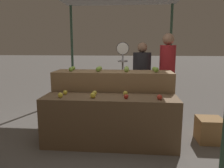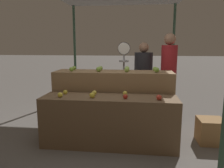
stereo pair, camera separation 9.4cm
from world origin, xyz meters
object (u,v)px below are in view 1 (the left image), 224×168
Objects in this scene: person_vendor_at_scale at (142,75)px; person_customer_left at (167,70)px; produce_scale at (123,65)px; wooden_crate_side at (209,130)px.

person_vendor_at_scale is 0.57m from person_customer_left.
produce_scale is 4.11× the size of wooden_crate_side.
person_vendor_at_scale is 4.10× the size of wooden_crate_side.
wooden_crate_side is at bearing -32.45° from produce_scale.
produce_scale is at bearing 147.55° from wooden_crate_side.
person_vendor_at_scale is at bearing 38.67° from produce_scale.
produce_scale is 0.58m from person_vendor_at_scale.
person_customer_left is at bearing 117.20° from wooden_crate_side.
person_customer_left reaches higher than wooden_crate_side.
produce_scale is 1.00× the size of person_vendor_at_scale.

